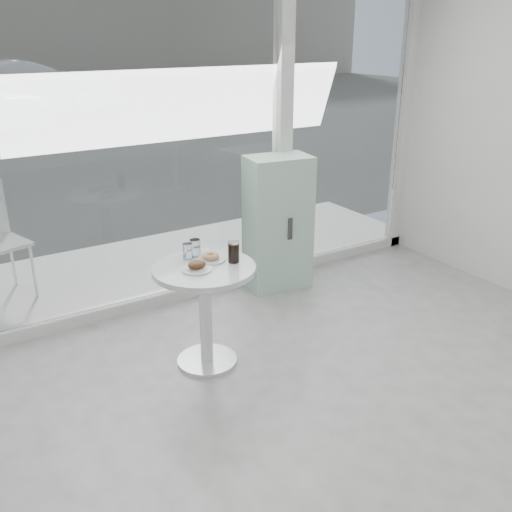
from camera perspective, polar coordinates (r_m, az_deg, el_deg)
ground at (r=3.40m, az=19.86°, el=-22.18°), size 6.00×6.00×0.00m
storefront at (r=4.91m, az=-5.52°, el=14.89°), size 5.00×0.14×3.00m
main_table at (r=4.04m, az=-5.14°, el=-3.89°), size 0.72×0.72×0.77m
patio_deck at (r=6.02m, az=-9.02°, el=-0.62°), size 5.60×1.60×0.05m
mint_cabinet at (r=5.28m, az=2.17°, el=3.34°), size 0.62×0.46×1.24m
car_silver at (r=17.36m, az=-21.78°, el=15.25°), size 4.61×1.68×1.51m
plate_fritter at (r=3.88m, az=-5.90°, el=-1.05°), size 0.21×0.21×0.07m
plate_donut at (r=4.03m, az=-4.55°, el=-0.17°), size 0.21×0.21×0.05m
water_tumbler_a at (r=4.07m, az=-6.86°, el=0.39°), size 0.07×0.07×0.11m
water_tumbler_b at (r=4.11m, az=-6.12°, el=0.73°), size 0.08×0.08×0.12m
cola_glass at (r=3.98m, az=-2.25°, el=0.37°), size 0.08×0.08×0.15m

